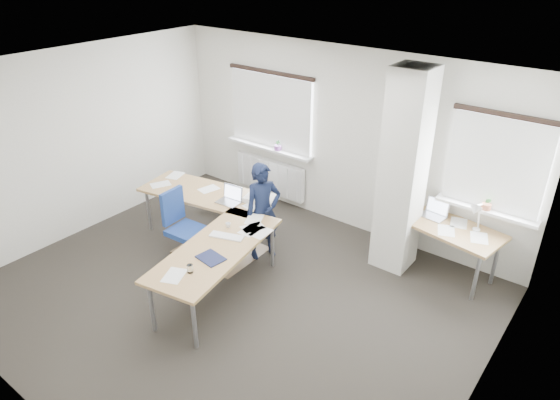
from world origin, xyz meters
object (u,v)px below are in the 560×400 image
Objects in this scene: task_chair at (186,240)px; desk_main at (214,220)px; person at (263,212)px; desk_side at (448,229)px.

desk_main is at bearing 19.17° from task_chair.
desk_main is at bearing 171.71° from person.
person is at bearing 37.48° from task_chair.
desk_main is 1.96× the size of person.
task_chair is (-3.05, -1.91, -0.40)m from desk_side.
person reaches higher than task_chair.
task_chair is 1.19m from person.
desk_side reaches higher than desk_main.
desk_main is 0.70m from person.
task_chair is at bearing -137.93° from desk_side.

